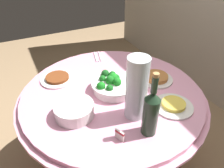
% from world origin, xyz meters
% --- Properties ---
extents(ground_plane, '(6.00, 6.00, 0.00)m').
position_xyz_m(ground_plane, '(0.00, 0.00, 0.00)').
color(ground_plane, '#9E7F5B').
extents(buffet_table, '(1.16, 1.16, 0.74)m').
position_xyz_m(buffet_table, '(0.00, 0.00, 0.38)').
color(buffet_table, maroon).
rests_on(buffet_table, ground_plane).
extents(broccoli_bowl, '(0.28, 0.28, 0.11)m').
position_xyz_m(broccoli_bowl, '(-0.00, 0.01, 0.78)').
color(broccoli_bowl, white).
rests_on(broccoli_bowl, buffet_table).
extents(plate_stack, '(0.21, 0.21, 0.07)m').
position_xyz_m(plate_stack, '(0.10, -0.27, 0.78)').
color(plate_stack, white).
rests_on(plate_stack, buffet_table).
extents(wine_bottle, '(0.07, 0.07, 0.34)m').
position_xyz_m(wine_bottle, '(0.38, 0.01, 0.87)').
color(wine_bottle, '#223A26').
rests_on(wine_bottle, buffet_table).
extents(decorative_fruit_vase, '(0.11, 0.11, 0.34)m').
position_xyz_m(decorative_fruit_vase, '(0.24, 0.01, 0.89)').
color(decorative_fruit_vase, silver).
rests_on(decorative_fruit_vase, buffet_table).
extents(serving_tongs, '(0.17, 0.09, 0.01)m').
position_xyz_m(serving_tongs, '(-0.44, 0.09, 0.74)').
color(serving_tongs, silver).
rests_on(serving_tongs, buffet_table).
extents(food_plate_fried_egg, '(0.22, 0.22, 0.03)m').
position_xyz_m(food_plate_fried_egg, '(0.29, 0.24, 0.75)').
color(food_plate_fried_egg, white).
rests_on(food_plate_fried_egg, buffet_table).
extents(food_plate_peanuts, '(0.22, 0.22, 0.04)m').
position_xyz_m(food_plate_peanuts, '(0.02, 0.31, 0.76)').
color(food_plate_peanuts, white).
rests_on(food_plate_peanuts, buffet_table).
extents(food_plate_stir_fry, '(0.22, 0.22, 0.03)m').
position_xyz_m(food_plate_stir_fry, '(-0.27, -0.27, 0.75)').
color(food_plate_stir_fry, white).
rests_on(food_plate_stir_fry, buffet_table).
extents(label_placard_front, '(0.05, 0.03, 0.05)m').
position_xyz_m(label_placard_front, '(0.36, -0.14, 0.77)').
color(label_placard_front, white).
rests_on(label_placard_front, buffet_table).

